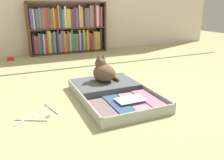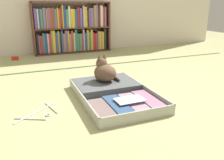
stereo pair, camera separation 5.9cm
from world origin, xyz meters
The scene contains 7 objects.
ground_plane centered at (0.00, 0.00, 0.00)m, with size 10.00×10.00×0.00m, color tan.
tatami_border centered at (0.00, 1.22, 0.00)m, with size 4.80×0.05×0.00m.
bookshelf centered at (0.01, 2.27, 0.41)m, with size 1.34×0.22×0.87m.
open_suitcase centered at (-0.14, 0.08, 0.04)m, with size 0.63×0.95×0.09m.
black_cat centered at (-0.14, 0.29, 0.18)m, with size 0.27×0.29×0.27m.
clothes_hanger centered at (-0.80, -0.03, 0.01)m, with size 0.35×0.32×0.01m.
small_red_pouch centered at (-0.96, 2.04, 0.02)m, with size 0.10×0.07×0.05m.
Camera 2 is at (-0.90, -1.75, 0.81)m, focal length 36.73 mm.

